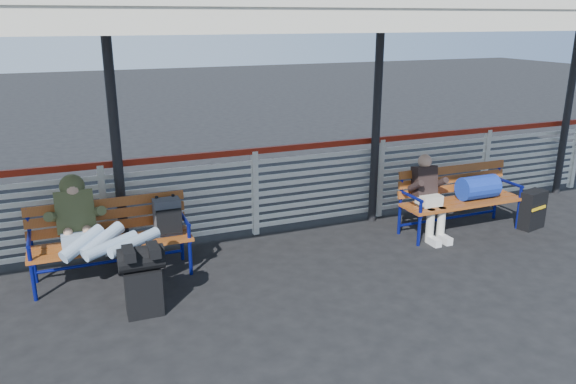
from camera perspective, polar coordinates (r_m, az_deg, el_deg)
name	(u,v)px	position (r m, az deg, el deg)	size (l,w,h in m)	color
ground	(312,291)	(6.36, 2.44, -10.06)	(60.00, 60.00, 0.00)	black
fence	(255,189)	(7.76, -3.38, 0.29)	(12.08, 0.08, 1.24)	silver
canopy	(282,6)	(6.45, -0.59, 18.33)	(12.60, 3.60, 3.16)	silver
luggage_stack	(143,278)	(5.91, -14.55, -8.46)	(0.46, 0.26, 0.75)	black
bench_left	(126,228)	(6.79, -16.12, -3.54)	(1.80, 0.56, 0.92)	#964C1D
bench_right	(468,190)	(8.33, 17.80, 0.16)	(1.80, 0.56, 0.92)	#964C1D
traveler_man	(99,235)	(6.41, -18.68, -4.16)	(0.93, 1.64, 0.77)	#9BACD0
companion_person	(429,196)	(7.91, 14.11, -0.36)	(0.32, 0.66, 1.15)	beige
suitcase_side	(532,210)	(8.82, 23.53, -1.65)	(0.44, 0.33, 0.56)	black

